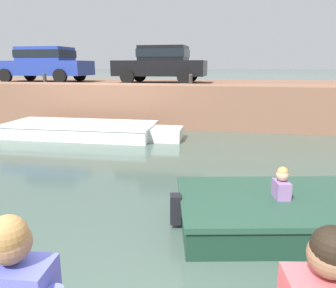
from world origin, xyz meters
TOP-DOWN VIEW (x-y plane):
  - ground_plane at (0.00, 5.21)m, footprint 400.00×400.00m
  - far_quay_wall at (0.00, 13.41)m, footprint 60.00×6.00m
  - far_wall_coping at (0.00, 10.53)m, footprint 60.00×0.24m
  - boat_moored_west_white at (-3.90, 8.68)m, footprint 6.04×1.93m
  - car_leftmost_blue at (-7.51, 12.40)m, footprint 4.34×2.08m
  - car_left_inner_black at (-2.04, 12.40)m, footprint 3.92×2.05m
  - mooring_bollard_west at (-6.53, 10.66)m, footprint 0.15×0.15m
  - mooring_bollard_mid at (-0.59, 10.66)m, footprint 0.15×0.15m

SIDE VIEW (x-z plane):
  - ground_plane at x=0.00m, z-range 0.00..0.00m
  - boat_moored_west_white at x=-3.90m, z-range 0.00..0.49m
  - far_quay_wall at x=0.00m, z-range 0.00..1.67m
  - far_wall_coping at x=0.00m, z-range 1.67..1.75m
  - mooring_bollard_west at x=-6.53m, z-range 1.69..2.13m
  - mooring_bollard_mid at x=-0.59m, z-range 1.69..2.13m
  - car_left_inner_black at x=-2.04m, z-range 1.74..3.28m
  - car_leftmost_blue at x=-7.51m, z-range 1.75..3.29m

